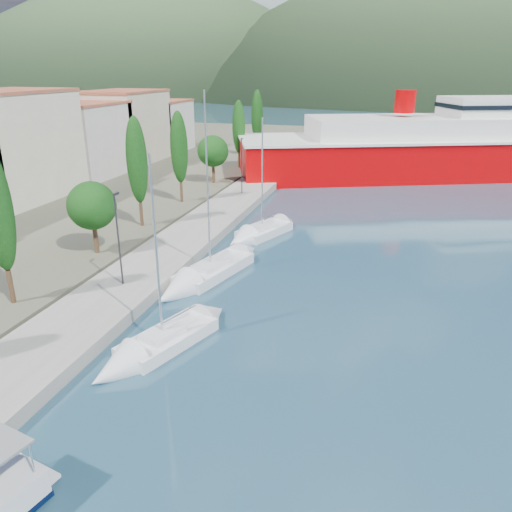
% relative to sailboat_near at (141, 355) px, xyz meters
% --- Properties ---
extents(ground, '(1400.00, 1400.00, 0.00)m').
position_rel_sailboat_near_xyz_m(ground, '(4.07, 113.31, -0.31)').
color(ground, '#25495D').
extents(quay, '(5.00, 88.00, 0.80)m').
position_rel_sailboat_near_xyz_m(quay, '(-4.93, 19.31, 0.09)').
color(quay, gray).
rests_on(quay, ground).
extents(town_buildings, '(9.20, 69.20, 11.30)m').
position_rel_sailboat_near_xyz_m(town_buildings, '(-27.93, 30.22, 5.26)').
color(town_buildings, beige).
rests_on(town_buildings, land_strip).
extents(tree_row, '(3.78, 64.90, 10.26)m').
position_rel_sailboat_near_xyz_m(tree_row, '(-10.03, 25.53, 5.35)').
color(tree_row, '#47301E').
rests_on(tree_row, land_strip).
extents(lamp_posts, '(0.15, 47.50, 6.06)m').
position_rel_sailboat_near_xyz_m(lamp_posts, '(-4.93, 8.73, 3.78)').
color(lamp_posts, '#2D2D33').
rests_on(lamp_posts, quay).
extents(sailboat_near, '(4.89, 8.21, 11.32)m').
position_rel_sailboat_near_xyz_m(sailboat_near, '(0.00, 0.00, 0.00)').
color(sailboat_near, silver).
rests_on(sailboat_near, ground).
extents(sailboat_mid, '(4.94, 9.94, 13.83)m').
position_rel_sailboat_near_xyz_m(sailboat_mid, '(-0.97, 9.48, 0.02)').
color(sailboat_mid, silver).
rests_on(sailboat_mid, ground).
extents(sailboat_far, '(5.13, 8.01, 11.25)m').
position_rel_sailboat_near_xyz_m(sailboat_far, '(0.09, 19.90, 0.01)').
color(sailboat_far, silver).
rests_on(sailboat_far, ground).
extents(ferry, '(60.66, 34.30, 11.97)m').
position_rel_sailboat_near_xyz_m(ferry, '(19.82, 54.99, 3.34)').
color(ferry, '#AD0003').
rests_on(ferry, ground).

